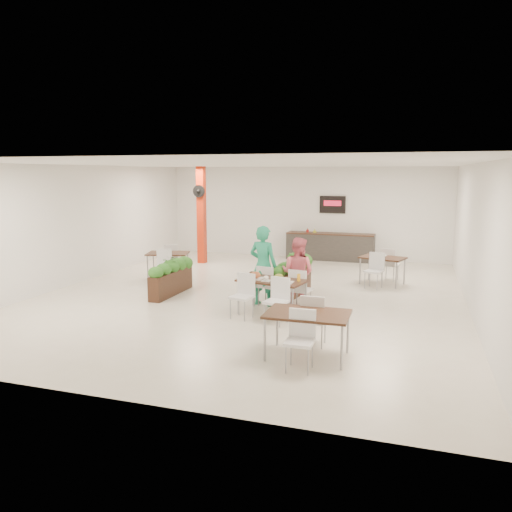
{
  "coord_description": "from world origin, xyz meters",
  "views": [
    {
      "loc": [
        3.78,
        -11.38,
        2.99
      ],
      "look_at": [
        0.31,
        -0.6,
        1.1
      ],
      "focal_mm": 35.0,
      "sensor_mm": 36.0,
      "label": 1
    }
  ],
  "objects_px": {
    "planter_right": "(291,276)",
    "side_table_c": "(308,319)",
    "side_table_a": "(168,257)",
    "side_table_b": "(383,262)",
    "diner_man": "(263,266)",
    "red_column": "(201,214)",
    "service_counter": "(330,246)",
    "main_table": "(272,285)",
    "diner_woman": "(298,273)",
    "planter_left": "(171,275)"
  },
  "relations": [
    {
      "from": "red_column",
      "to": "service_counter",
      "type": "height_order",
      "value": "red_column"
    },
    {
      "from": "diner_woman",
      "to": "side_table_a",
      "type": "xyz_separation_m",
      "value": [
        -4.23,
        1.93,
        -0.17
      ]
    },
    {
      "from": "planter_right",
      "to": "side_table_c",
      "type": "relative_size",
      "value": 1.27
    },
    {
      "from": "red_column",
      "to": "planter_left",
      "type": "distance_m",
      "value": 4.57
    },
    {
      "from": "diner_man",
      "to": "planter_right",
      "type": "height_order",
      "value": "diner_man"
    },
    {
      "from": "planter_right",
      "to": "side_table_a",
      "type": "distance_m",
      "value": 4.0
    },
    {
      "from": "planter_right",
      "to": "diner_man",
      "type": "bearing_deg",
      "value": -115.99
    },
    {
      "from": "diner_man",
      "to": "planter_left",
      "type": "height_order",
      "value": "diner_man"
    },
    {
      "from": "service_counter",
      "to": "side_table_b",
      "type": "bearing_deg",
      "value": -59.57
    },
    {
      "from": "diner_man",
      "to": "side_table_b",
      "type": "bearing_deg",
      "value": -117.42
    },
    {
      "from": "red_column",
      "to": "side_table_c",
      "type": "bearing_deg",
      "value": -55.23
    },
    {
      "from": "red_column",
      "to": "service_counter",
      "type": "xyz_separation_m",
      "value": [
        4.0,
        1.86,
        -1.15
      ]
    },
    {
      "from": "service_counter",
      "to": "planter_left",
      "type": "relative_size",
      "value": 1.6
    },
    {
      "from": "red_column",
      "to": "planter_left",
      "type": "bearing_deg",
      "value": -76.04
    },
    {
      "from": "diner_man",
      "to": "side_table_c",
      "type": "height_order",
      "value": "diner_man"
    },
    {
      "from": "red_column",
      "to": "side_table_c",
      "type": "xyz_separation_m",
      "value": [
        5.18,
        -7.47,
        -1.01
      ]
    },
    {
      "from": "red_column",
      "to": "diner_man",
      "type": "relative_size",
      "value": 1.75
    },
    {
      "from": "diner_man",
      "to": "side_table_b",
      "type": "relative_size",
      "value": 1.09
    },
    {
      "from": "service_counter",
      "to": "planter_left",
      "type": "xyz_separation_m",
      "value": [
        -2.93,
        -6.16,
        0.01
      ]
    },
    {
      "from": "diner_man",
      "to": "side_table_b",
      "type": "xyz_separation_m",
      "value": [
        2.45,
        3.04,
        -0.29
      ]
    },
    {
      "from": "main_table",
      "to": "side_table_a",
      "type": "height_order",
      "value": "same"
    },
    {
      "from": "main_table",
      "to": "planter_right",
      "type": "xyz_separation_m",
      "value": [
        0.05,
        1.55,
        -0.12
      ]
    },
    {
      "from": "diner_woman",
      "to": "side_table_c",
      "type": "height_order",
      "value": "diner_woman"
    },
    {
      "from": "service_counter",
      "to": "diner_woman",
      "type": "distance_m",
      "value": 6.43
    },
    {
      "from": "planter_right",
      "to": "red_column",
      "type": "bearing_deg",
      "value": 137.44
    },
    {
      "from": "diner_woman",
      "to": "planter_left",
      "type": "height_order",
      "value": "diner_woman"
    },
    {
      "from": "service_counter",
      "to": "main_table",
      "type": "bearing_deg",
      "value": -90.61
    },
    {
      "from": "main_table",
      "to": "side_table_c",
      "type": "bearing_deg",
      "value": -60.94
    },
    {
      "from": "diner_woman",
      "to": "service_counter",
      "type": "bearing_deg",
      "value": -75.57
    },
    {
      "from": "red_column",
      "to": "service_counter",
      "type": "bearing_deg",
      "value": 25.0
    },
    {
      "from": "planter_right",
      "to": "side_table_b",
      "type": "bearing_deg",
      "value": 46.79
    },
    {
      "from": "diner_woman",
      "to": "red_column",
      "type": "bearing_deg",
      "value": -34.94
    },
    {
      "from": "diner_man",
      "to": "side_table_a",
      "type": "bearing_deg",
      "value": -17.92
    },
    {
      "from": "planter_left",
      "to": "side_table_a",
      "type": "xyz_separation_m",
      "value": [
        -0.96,
        1.67,
        0.12
      ]
    },
    {
      "from": "red_column",
      "to": "service_counter",
      "type": "distance_m",
      "value": 4.56
    },
    {
      "from": "red_column",
      "to": "diner_woman",
      "type": "bearing_deg",
      "value": -46.38
    },
    {
      "from": "main_table",
      "to": "side_table_a",
      "type": "distance_m",
      "value": 4.61
    },
    {
      "from": "red_column",
      "to": "side_table_a",
      "type": "relative_size",
      "value": 1.91
    },
    {
      "from": "planter_left",
      "to": "side_table_c",
      "type": "distance_m",
      "value": 5.2
    },
    {
      "from": "diner_man",
      "to": "side_table_c",
      "type": "xyz_separation_m",
      "value": [
        1.65,
        -2.92,
        -0.28
      ]
    },
    {
      "from": "side_table_a",
      "to": "diner_woman",
      "type": "bearing_deg",
      "value": -38.75
    },
    {
      "from": "planter_right",
      "to": "side_table_b",
      "type": "height_order",
      "value": "planter_right"
    },
    {
      "from": "planter_left",
      "to": "side_table_b",
      "type": "height_order",
      "value": "planter_left"
    },
    {
      "from": "main_table",
      "to": "side_table_c",
      "type": "height_order",
      "value": "same"
    },
    {
      "from": "service_counter",
      "to": "diner_woman",
      "type": "height_order",
      "value": "service_counter"
    },
    {
      "from": "main_table",
      "to": "planter_right",
      "type": "relative_size",
      "value": 0.88
    },
    {
      "from": "diner_man",
      "to": "diner_woman",
      "type": "relative_size",
      "value": 1.15
    },
    {
      "from": "diner_woman",
      "to": "main_table",
      "type": "bearing_deg",
      "value": 69.27
    },
    {
      "from": "main_table",
      "to": "side_table_a",
      "type": "xyz_separation_m",
      "value": [
        -3.82,
        2.58,
        -0.01
      ]
    },
    {
      "from": "side_table_c",
      "to": "side_table_b",
      "type": "bearing_deg",
      "value": 81.69
    }
  ]
}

